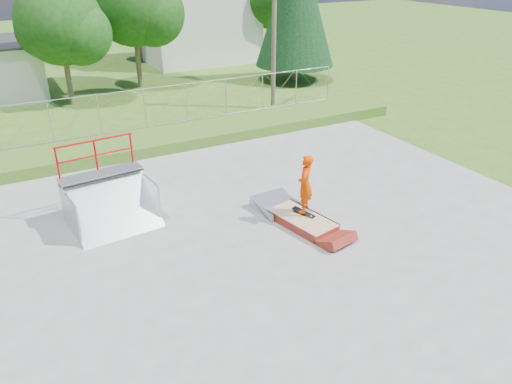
# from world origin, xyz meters

# --- Properties ---
(ground) EXTENTS (120.00, 120.00, 0.00)m
(ground) POSITION_xyz_m (0.00, 0.00, 0.00)
(ground) COLOR #37621C
(ground) RESTS_ON ground
(concrete_pad) EXTENTS (20.00, 16.00, 0.04)m
(concrete_pad) POSITION_xyz_m (0.00, 0.00, 0.02)
(concrete_pad) COLOR gray
(concrete_pad) RESTS_ON ground
(grass_berm) EXTENTS (24.00, 3.00, 0.50)m
(grass_berm) POSITION_xyz_m (0.00, 9.50, 0.25)
(grass_berm) COLOR #37621C
(grass_berm) RESTS_ON ground
(grind_box) EXTENTS (1.47, 2.36, 0.33)m
(grind_box) POSITION_xyz_m (1.81, 0.34, 0.16)
(grind_box) COLOR maroon
(grind_box) RESTS_ON concrete_pad
(quarter_pipe) EXTENTS (2.72, 2.38, 2.52)m
(quarter_pipe) POSITION_xyz_m (-3.33, 3.17, 1.26)
(quarter_pipe) COLOR #ADB0B5
(quarter_pipe) RESTS_ON concrete_pad
(flat_bank_ramp) EXTENTS (1.41, 1.49, 0.40)m
(flat_bank_ramp) POSITION_xyz_m (1.65, 1.58, 0.20)
(flat_bank_ramp) COLOR #ADB0B5
(flat_bank_ramp) RESTS_ON concrete_pad
(skateboard) EXTENTS (0.52, 0.82, 0.13)m
(skateboard) POSITION_xyz_m (1.95, 0.48, 0.37)
(skateboard) COLOR black
(skateboard) RESTS_ON grind_box
(skater) EXTENTS (0.79, 0.79, 1.84)m
(skater) POSITION_xyz_m (1.95, 0.48, 1.29)
(skater) COLOR #F03F00
(skater) RESTS_ON grind_box
(chain_link_fence) EXTENTS (20.00, 0.06, 1.80)m
(chain_link_fence) POSITION_xyz_m (0.00, 10.50, 1.40)
(chain_link_fence) COLOR #9DA2A7
(chain_link_fence) RESTS_ON grass_berm
(gable_house) EXTENTS (8.40, 6.08, 8.94)m
(gable_house) POSITION_xyz_m (9.00, 26.00, 3.84)
(gable_house) COLOR silver
(gable_house) RESTS_ON ground
(utility_pole) EXTENTS (0.24, 0.24, 8.00)m
(utility_pole) POSITION_xyz_m (7.50, 12.00, 4.00)
(utility_pole) COLOR brown
(utility_pole) RESTS_ON ground
(tree_left_near) EXTENTS (4.76, 4.48, 6.65)m
(tree_left_near) POSITION_xyz_m (-1.75, 17.83, 4.24)
(tree_left_near) COLOR brown
(tree_left_near) RESTS_ON ground
(tree_center) EXTENTS (5.44, 5.12, 7.60)m
(tree_center) POSITION_xyz_m (2.78, 19.81, 4.85)
(tree_center) COLOR brown
(tree_center) RESTS_ON ground
(tree_back_mid) EXTENTS (4.08, 3.84, 5.70)m
(tree_back_mid) POSITION_xyz_m (5.21, 27.86, 3.63)
(tree_back_mid) COLOR brown
(tree_back_mid) RESTS_ON ground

